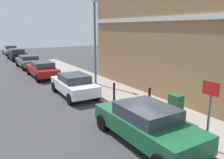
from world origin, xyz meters
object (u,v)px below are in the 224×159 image
Objects in this scene: utility_cabinet at (175,109)px; car_silver at (10,50)px; car_black at (17,54)px; bollard_far_kerb at (114,91)px; street_sign at (210,105)px; car_white at (74,84)px; car_red at (42,69)px; bollard_near_cabinet at (149,97)px; car_green at (146,123)px; car_grey at (28,61)px; lamppost at (95,39)px.

car_silver is at bearing 94.15° from utility_cabinet.
utility_cabinet is (2.37, -24.55, -0.07)m from car_black.
bollard_far_kerb is 0.45× the size of street_sign.
car_white is 6.33m from car_red.
bollard_near_cabinet is 0.45× the size of street_sign.
car_red is at bearing 103.08° from bollard_near_cabinet.
street_sign is (1.30, -8.28, 0.95)m from car_white.
car_black is 1.96× the size of street_sign.
car_green is 4.31× the size of bollard_near_cabinet.
car_grey is at bearing 2.62° from car_white.
utility_cabinet is at bearing 68.80° from street_sign.
car_black is 6.52m from car_silver.
bollard_far_kerb is at bearing -169.86° from car_red.
street_sign reaches higher than car_red.
car_grey is at bearing 179.01° from car_black.
car_grey is 13.29m from car_silver.
car_red is 3.89× the size of utility_cabinet.
car_red is 10.91m from bollard_near_cabinet.
car_green is at bearing 178.78° from car_silver.
car_grey is at bearing 97.57° from utility_cabinet.
bollard_near_cabinet and bollard_far_kerb have the same top height.
lamppost is at bearing -14.72° from car_green.
car_black reaches higher than car_red.
car_green is 1.00× the size of car_red.
car_green reaches higher than car_white.
car_grey is 3.99× the size of bollard_near_cabinet.
utility_cabinet is at bearing -175.52° from car_black.
lamppost is (2.42, -4.93, 2.60)m from car_red.
street_sign is (1.52, -19.95, 0.97)m from car_grey.
utility_cabinet reaches higher than bollard_far_kerb.
car_black is 26.78m from street_sign.
lamppost is (-0.05, 5.69, 2.60)m from bollard_near_cabinet.
street_sign is (-0.84, -2.17, 0.98)m from utility_cabinet.
lamppost reaches higher than bollard_far_kerb.
car_black reaches higher than bollard_near_cabinet.
car_white is 3.96× the size of bollard_near_cabinet.
lamppost reaches higher than street_sign.
car_white is 18.44m from car_black.
car_grey is (-0.23, 11.67, -0.01)m from car_white.
street_sign reaches higher than car_grey.
car_grey reaches higher than bollard_far_kerb.
car_white is 0.99× the size of car_grey.
bollard_near_cabinet is at bearing -42.31° from car_green.
car_grey is at bearing 98.76° from bollard_near_cabinet.
car_white is 6.47m from utility_cabinet.
street_sign reaches higher than car_black.
car_white is 24.96m from car_silver.
car_white is 8.43m from street_sign.
bollard_near_cabinet is at bearing -176.88° from car_silver.
car_red is 0.78× the size of lamppost.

